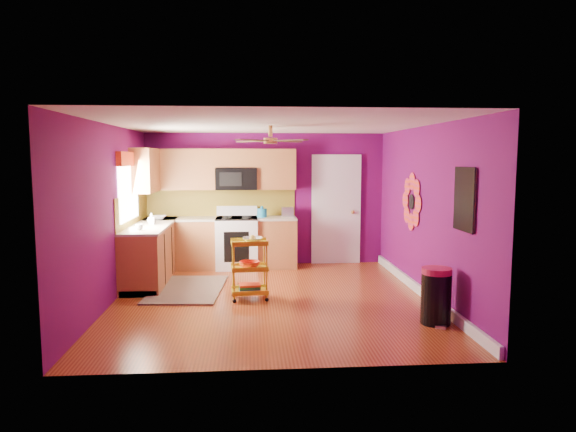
{
  "coord_description": "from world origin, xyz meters",
  "views": [
    {
      "loc": [
        -0.3,
        -7.26,
        2.03
      ],
      "look_at": [
        0.27,
        0.4,
        1.16
      ],
      "focal_mm": 32.0,
      "sensor_mm": 36.0,
      "label": 1
    }
  ],
  "objects": [
    {
      "name": "ceiling_fan",
      "position": [
        0.0,
        0.2,
        2.29
      ],
      "size": [
        1.01,
        1.01,
        0.26
      ],
      "color": "#BF8C3F",
      "rests_on": "ground"
    },
    {
      "name": "rolling_cart",
      "position": [
        -0.31,
        0.01,
        0.48
      ],
      "size": [
        0.55,
        0.42,
        0.94
      ],
      "color": "gold",
      "rests_on": "ground"
    },
    {
      "name": "soap_bottle_a",
      "position": [
        -1.92,
        1.29,
        1.04
      ],
      "size": [
        0.09,
        0.09,
        0.19
      ],
      "primitive_type": "imported",
      "color": "#EA3F72",
      "rests_on": "lower_cabinets"
    },
    {
      "name": "right_wall_art",
      "position": [
        2.23,
        -0.34,
        1.44
      ],
      "size": [
        0.04,
        2.74,
        1.04
      ],
      "color": "black",
      "rests_on": "ground"
    },
    {
      "name": "counter_dish",
      "position": [
        -1.93,
        2.02,
        0.97
      ],
      "size": [
        0.27,
        0.27,
        0.07
      ],
      "primitive_type": "imported",
      "color": "white",
      "rests_on": "lower_cabinets"
    },
    {
      "name": "room_envelope",
      "position": [
        0.03,
        0.0,
        1.63
      ],
      "size": [
        4.54,
        5.04,
        2.52
      ],
      "color": "#600B56",
      "rests_on": "ground"
    },
    {
      "name": "electric_range",
      "position": [
        -0.55,
        2.17,
        0.48
      ],
      "size": [
        0.76,
        0.66,
        1.13
      ],
      "color": "white",
      "rests_on": "ground"
    },
    {
      "name": "upper_cabinetry",
      "position": [
        -1.24,
        2.17,
        1.8
      ],
      "size": [
        2.8,
        2.3,
        1.26
      ],
      "color": "brown",
      "rests_on": "ground"
    },
    {
      "name": "left_window",
      "position": [
        -2.22,
        1.05,
        1.74
      ],
      "size": [
        0.08,
        1.35,
        1.08
      ],
      "color": "white",
      "rests_on": "ground"
    },
    {
      "name": "soap_bottle_b",
      "position": [
        -1.94,
        1.35,
        1.03
      ],
      "size": [
        0.14,
        0.14,
        0.18
      ],
      "primitive_type": "imported",
      "color": "white",
      "rests_on": "lower_cabinets"
    },
    {
      "name": "shag_rug",
      "position": [
        -1.28,
        0.61,
        0.01
      ],
      "size": [
        1.18,
        1.79,
        0.02
      ],
      "primitive_type": "cube",
      "rotation": [
        0.0,
        0.0,
        -0.08
      ],
      "color": "black",
      "rests_on": "ground"
    },
    {
      "name": "trash_can",
      "position": [
        1.97,
        -1.27,
        0.35
      ],
      "size": [
        0.48,
        0.48,
        0.7
      ],
      "color": "black",
      "rests_on": "ground"
    },
    {
      "name": "toaster",
      "position": [
        0.4,
        2.26,
        1.03
      ],
      "size": [
        0.22,
        0.15,
        0.18
      ],
      "primitive_type": "cube",
      "color": "beige",
      "rests_on": "lower_cabinets"
    },
    {
      "name": "panel_door",
      "position": [
        1.35,
        2.47,
        1.02
      ],
      "size": [
        0.95,
        0.11,
        2.15
      ],
      "color": "white",
      "rests_on": "ground"
    },
    {
      "name": "counter_cup",
      "position": [
        -1.99,
        0.64,
        0.99
      ],
      "size": [
        0.11,
        0.11,
        0.09
      ],
      "primitive_type": "imported",
      "color": "white",
      "rests_on": "lower_cabinets"
    },
    {
      "name": "teal_kettle",
      "position": [
        -0.08,
        2.21,
        1.02
      ],
      "size": [
        0.18,
        0.18,
        0.21
      ],
      "color": "#15719E",
      "rests_on": "lower_cabinets"
    },
    {
      "name": "ground",
      "position": [
        0.0,
        0.0,
        0.0
      ],
      "size": [
        5.0,
        5.0,
        0.0
      ],
      "primitive_type": "plane",
      "color": "maroon",
      "rests_on": "ground"
    },
    {
      "name": "lower_cabinets",
      "position": [
        -1.35,
        1.82,
        0.43
      ],
      "size": [
        2.81,
        2.31,
        0.94
      ],
      "color": "brown",
      "rests_on": "ground"
    }
  ]
}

